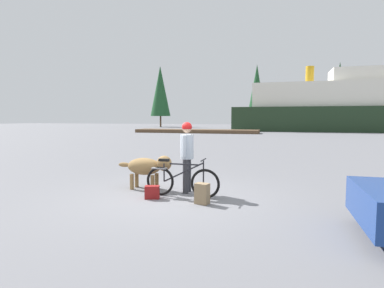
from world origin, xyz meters
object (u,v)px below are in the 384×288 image
dog (148,167)px  backpack (202,194)px  ferry_boat (335,108)px  bicycle (181,181)px  handbag_pannier (152,192)px  person_cyclist (187,150)px

dog → backpack: size_ratio=3.31×
backpack → ferry_boat: ferry_boat is taller
bicycle → dog: (-1.06, 0.51, 0.21)m
backpack → dog: bearing=150.2°
handbag_pannier → ferry_boat: ferry_boat is taller
backpack → ferry_boat: 40.94m
person_cyclist → ferry_boat: (9.22, 39.04, 2.09)m
person_cyclist → backpack: 1.34m
dog → handbag_pannier: size_ratio=4.54×
ferry_boat → dog: bearing=-104.8°
bicycle → handbag_pannier: 0.71m
bicycle → backpack: bearing=-36.2°
person_cyclist → backpack: person_cyclist is taller
bicycle → ferry_boat: 40.64m
dog → ferry_boat: 40.38m
backpack → handbag_pannier: bearing=174.8°
bicycle → backpack: 0.75m
person_cyclist → dog: 1.15m
person_cyclist → backpack: (0.60, -0.88, -0.81)m
bicycle → person_cyclist: (-0.00, 0.44, 0.66)m
person_cyclist → ferry_boat: 40.17m
bicycle → ferry_boat: ferry_boat is taller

